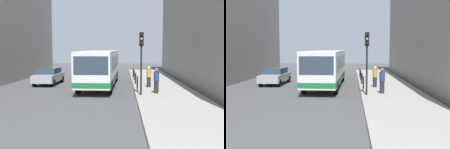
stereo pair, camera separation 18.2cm
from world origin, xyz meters
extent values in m
plane|color=#424244|center=(0.00, 0.00, 0.00)|extent=(80.00, 80.00, 0.00)
cube|color=gray|center=(5.40, 0.00, 0.07)|extent=(4.40, 40.00, 0.15)
cube|color=white|center=(0.45, 2.92, 1.75)|extent=(2.81, 11.07, 2.50)
cube|color=#197238|center=(0.45, 2.92, 0.80)|extent=(2.83, 11.09, 0.36)
cube|color=#2D3D4C|center=(0.29, -2.55, 2.10)|extent=(2.26, 0.12, 1.20)
cube|color=#2D3D4C|center=(0.46, 3.42, 2.10)|extent=(2.78, 9.47, 1.00)
cylinder|color=black|center=(1.47, -1.01, 0.50)|extent=(0.31, 1.01, 1.00)
cylinder|color=black|center=(-0.79, -0.94, 0.50)|extent=(0.31, 1.01, 1.00)
cylinder|color=black|center=(1.68, 6.79, 0.50)|extent=(0.31, 1.01, 1.00)
cylinder|color=black|center=(-0.57, 6.85, 0.50)|extent=(0.31, 1.01, 1.00)
cube|color=#A5A8AD|center=(-4.28, 4.18, 0.64)|extent=(1.91, 4.45, 0.64)
cube|color=#2D3D4C|center=(-4.27, 4.33, 1.22)|extent=(1.66, 2.50, 0.52)
cylinder|color=black|center=(-3.50, 2.66, 0.32)|extent=(0.24, 0.65, 0.64)
cylinder|color=black|center=(-5.14, 2.71, 0.32)|extent=(0.24, 0.65, 0.64)
cylinder|color=black|center=(-3.42, 5.66, 0.32)|extent=(0.24, 0.65, 0.64)
cylinder|color=black|center=(-5.06, 5.70, 0.32)|extent=(0.24, 0.65, 0.64)
cube|color=black|center=(0.40, 12.42, 0.64)|extent=(2.10, 4.51, 0.64)
cube|color=#2D3D4C|center=(0.39, 12.57, 1.22)|extent=(1.76, 2.57, 0.52)
cylinder|color=black|center=(1.32, 10.98, 0.32)|extent=(0.26, 0.65, 0.64)
cylinder|color=black|center=(-0.32, 10.87, 0.32)|extent=(0.26, 0.65, 0.64)
cylinder|color=black|center=(1.12, 13.98, 0.32)|extent=(0.26, 0.65, 0.64)
cylinder|color=black|center=(-0.52, 13.86, 0.32)|extent=(0.26, 0.65, 0.64)
cylinder|color=black|center=(3.55, -2.03, 1.75)|extent=(0.12, 0.12, 3.20)
cube|color=black|center=(3.55, -2.03, 3.80)|extent=(0.28, 0.24, 0.90)
sphere|color=black|center=(3.55, -2.16, 4.08)|extent=(0.16, 0.16, 0.16)
sphere|color=orange|center=(3.55, -2.16, 3.80)|extent=(0.16, 0.16, 0.16)
sphere|color=black|center=(3.55, -2.16, 3.52)|extent=(0.16, 0.16, 0.16)
cylinder|color=black|center=(3.45, 0.75, 0.62)|extent=(0.11, 0.11, 0.95)
cylinder|color=black|center=(3.45, 3.72, 0.62)|extent=(0.11, 0.11, 0.95)
cylinder|color=black|center=(3.45, 6.68, 0.62)|extent=(0.11, 0.11, 0.95)
cylinder|color=black|center=(3.45, 9.65, 0.62)|extent=(0.11, 0.11, 0.95)
cylinder|color=#26262D|center=(4.64, -1.33, 0.57)|extent=(0.32, 0.32, 0.84)
cylinder|color=navy|center=(4.64, -1.33, 1.32)|extent=(0.38, 0.38, 0.65)
sphere|color=#8C6647|center=(4.64, -1.33, 1.76)|extent=(0.23, 0.23, 0.23)
cylinder|color=#26262D|center=(4.41, 1.71, 0.55)|extent=(0.32, 0.32, 0.80)
cylinder|color=gold|center=(4.41, 1.71, 1.27)|extent=(0.38, 0.38, 0.62)
sphere|color=beige|center=(4.41, 1.71, 1.69)|extent=(0.22, 0.22, 0.22)
camera|label=1|loc=(2.37, -20.09, 3.17)|focal=44.22mm
camera|label=2|loc=(2.56, -20.08, 3.17)|focal=44.22mm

